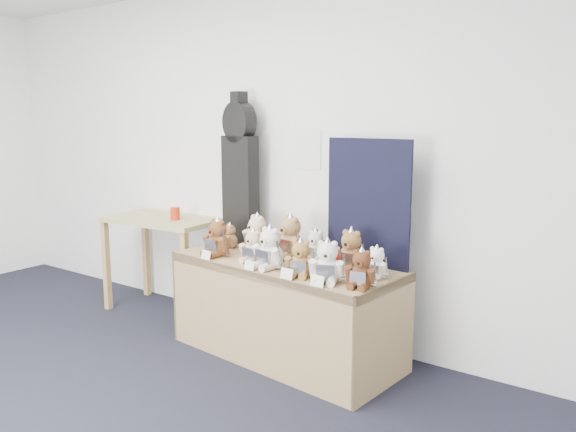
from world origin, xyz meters
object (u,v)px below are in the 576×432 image
Objects in this scene: teddy_back_end at (376,264)px; red_cup at (175,213)px; teddy_back_right at (351,252)px; teddy_front_left at (253,247)px; teddy_front_far_right at (327,263)px; teddy_back_left at (256,234)px; teddy_back_centre_left at (290,239)px; teddy_back_centre_right at (315,247)px; teddy_front_end at (361,270)px; teddy_front_far_left at (217,239)px; side_table at (163,232)px; teddy_front_right at (300,260)px; teddy_back_far_left at (229,237)px; guitar_case at (240,170)px; display_table at (279,284)px; teddy_front_centre at (269,250)px.

red_cup is at bearing 178.04° from teddy_back_end.
teddy_front_left is at bearing -162.41° from teddy_back_right.
teddy_back_right is (0.66, 0.18, 0.02)m from teddy_front_left.
teddy_front_far_right is 0.96× the size of teddy_back_left.
teddy_back_centre_left is 0.20m from teddy_back_centre_right.
teddy_front_end is 0.84× the size of teddy_back_left.
teddy_back_left is 0.89× the size of teddy_back_centre_left.
teddy_front_end is (1.93, -0.38, -0.09)m from red_cup.
teddy_front_far_left is 0.32m from teddy_back_left.
teddy_back_right reaches higher than teddy_front_left.
teddy_back_centre_right is (0.53, -0.01, -0.02)m from teddy_back_left.
teddy_back_right reaches higher than side_table.
teddy_back_centre_left is at bearing 34.98° from teddy_front_far_left.
teddy_front_far_right reaches higher than side_table.
teddy_front_left is at bearing 147.11° from teddy_front_right.
teddy_front_far_right reaches higher than teddy_back_far_left.
red_cup is 0.64m from teddy_back_far_left.
teddy_front_far_left is at bearing -170.97° from teddy_back_end.
teddy_front_far_right reaches higher than teddy_front_right.
guitar_case is at bearing 135.00° from teddy_front_left.
teddy_front_centre reaches higher than display_table.
teddy_front_end is at bearing -14.26° from side_table.
display_table is 0.60m from teddy_front_far_right.
teddy_back_end is (0.73, -0.11, -0.05)m from teddy_back_centre_left.
teddy_back_left is 1.47× the size of teddy_back_far_left.
teddy_back_centre_right is (0.66, 0.27, -0.02)m from teddy_front_far_left.
teddy_front_left is at bearing 1.35° from teddy_back_far_left.
teddy_front_left is 1.14× the size of teddy_back_end.
teddy_back_right is 1.37× the size of teddy_back_end.
teddy_back_far_left is (-0.10, 0.24, -0.04)m from teddy_front_far_left.
display_table is at bearing -65.54° from teddy_back_centre_left.
teddy_back_centre_left reaches higher than red_cup.
side_table is (-1.40, 0.23, 0.16)m from display_table.
teddy_back_far_left is (-0.56, -0.01, -0.05)m from teddy_back_centre_left.
red_cup is at bearing 165.02° from teddy_front_far_left.
teddy_back_centre_left reaches higher than teddy_front_centre.
teddy_front_far_right is 0.32m from teddy_back_end.
teddy_back_centre_right is at bearing 2.77° from guitar_case.
teddy_back_centre_left is (0.14, 0.24, 0.04)m from teddy_front_left.
teddy_back_left is 1.22× the size of teddy_back_centre_right.
guitar_case reaches higher than teddy_back_right.
teddy_back_end is (1.19, 0.14, -0.03)m from teddy_front_far_left.
side_table is at bearing 170.63° from teddy_back_centre_right.
teddy_front_left is (0.32, 0.01, -0.02)m from teddy_front_far_left.
teddy_back_centre_left is (0.46, 0.25, 0.02)m from teddy_front_far_left.
side_table is 2.97× the size of teddy_back_centre_left.
teddy_back_far_left is (-0.89, 0.35, -0.02)m from teddy_front_right.
red_cup reaches higher than teddy_back_far_left.
teddy_front_left is 0.99× the size of teddy_front_end.
guitar_case is 10.96× the size of red_cup.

